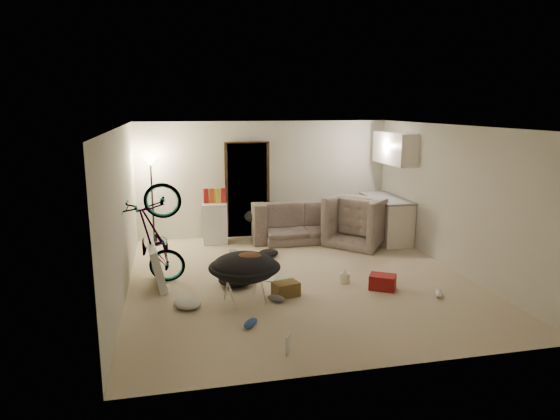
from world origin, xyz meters
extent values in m
cube|color=beige|center=(0.00, 0.00, -0.01)|extent=(5.50, 6.00, 0.02)
cube|color=white|center=(0.00, 0.00, 2.51)|extent=(5.50, 6.00, 0.02)
cube|color=beige|center=(0.00, 3.01, 1.25)|extent=(5.50, 0.02, 2.50)
cube|color=beige|center=(0.00, -3.01, 1.25)|extent=(5.50, 0.02, 2.50)
cube|color=beige|center=(-2.76, 0.00, 1.25)|extent=(0.02, 6.00, 2.50)
cube|color=beige|center=(2.76, 0.00, 1.25)|extent=(0.02, 6.00, 2.50)
cube|color=black|center=(-0.40, 2.97, 1.02)|extent=(0.85, 0.10, 2.04)
cube|color=#312111|center=(-0.40, 2.94, 1.02)|extent=(0.97, 0.04, 2.10)
cylinder|color=black|center=(-2.40, 2.65, 0.01)|extent=(0.28, 0.28, 0.03)
cylinder|color=black|center=(-2.40, 2.65, 0.85)|extent=(0.04, 0.04, 1.70)
cone|color=#FFE0A5|center=(-2.40, 2.65, 1.72)|extent=(0.24, 0.24, 0.18)
cube|color=white|center=(2.43, 2.00, 0.44)|extent=(0.60, 1.50, 0.88)
cube|color=gray|center=(2.43, 2.00, 0.90)|extent=(0.64, 1.54, 0.04)
cube|color=white|center=(2.56, 2.00, 1.95)|extent=(0.38, 1.40, 0.65)
imported|color=#333932|center=(0.69, 2.45, 0.32)|extent=(2.19, 0.86, 0.64)
imported|color=#333932|center=(1.85, 1.84, 0.38)|extent=(1.53, 1.53, 0.75)
imported|color=black|center=(-2.30, 0.22, 0.45)|extent=(1.77, 0.91, 0.98)
imported|color=maroon|center=(-0.82, -2.55, 0.01)|extent=(0.29, 0.27, 0.02)
cube|color=white|center=(-1.15, 2.55, 0.42)|extent=(0.53, 0.53, 0.84)
cube|color=maroon|center=(-1.32, 2.55, 1.00)|extent=(0.11, 0.09, 0.30)
cube|color=#BB5217|center=(-1.20, 2.55, 1.00)|extent=(0.11, 0.08, 0.30)
cube|color=gold|center=(-1.08, 2.55, 1.00)|extent=(0.12, 0.10, 0.30)
cube|color=maroon|center=(-0.96, 2.55, 1.00)|extent=(0.10, 0.07, 0.30)
cylinder|color=silver|center=(-1.03, -0.82, 0.24)|extent=(0.69, 0.69, 0.48)
ellipsoid|color=black|center=(-1.03, -0.82, 0.54)|extent=(0.97, 0.97, 0.41)
torus|color=black|center=(-1.03, -0.82, 0.54)|extent=(1.04, 1.04, 0.08)
ellipsoid|color=brown|center=(-0.98, -0.85, 0.65)|extent=(0.55, 0.49, 0.22)
ellipsoid|color=black|center=(-0.26, 2.45, 0.54)|extent=(0.66, 0.58, 0.28)
cube|color=silver|center=(-2.30, 0.20, 0.34)|extent=(0.36, 1.04, 0.68)
cube|color=brown|center=(-0.39, -0.70, 0.11)|extent=(0.43, 0.35, 0.21)
cube|color=maroon|center=(1.15, -0.75, 0.11)|extent=(0.49, 0.45, 0.23)
cylinder|color=white|center=(0.67, -0.36, 0.08)|extent=(0.16, 0.16, 0.16)
cone|color=white|center=(0.67, -0.36, 0.20)|extent=(0.09, 0.09, 0.07)
cube|color=#B4B2A6|center=(-0.41, 0.13, 0.00)|extent=(0.66, 0.67, 0.01)
cube|color=#294795|center=(-0.75, 0.64, 0.01)|extent=(0.36, 0.36, 0.03)
cube|color=silver|center=(-0.50, 0.04, 0.01)|extent=(0.26, 0.29, 0.02)
ellipsoid|color=#294795|center=(-0.11, 2.44, 0.05)|extent=(0.29, 0.25, 0.10)
ellipsoid|color=slate|center=(-0.89, 1.64, 0.05)|extent=(0.25, 0.28, 0.10)
ellipsoid|color=#294795|center=(-1.09, -1.66, 0.05)|extent=(0.27, 0.28, 0.10)
ellipsoid|color=slate|center=(-0.59, -0.90, 0.05)|extent=(0.29, 0.26, 0.10)
ellipsoid|color=white|center=(1.85, -1.22, 0.05)|extent=(0.22, 0.29, 0.10)
ellipsoid|color=black|center=(-1.06, -0.09, 0.09)|extent=(0.64, 0.57, 0.19)
ellipsoid|color=black|center=(-0.26, 1.34, 0.06)|extent=(0.54, 0.52, 0.13)
ellipsoid|color=silver|center=(-1.86, -0.84, 0.07)|extent=(0.54, 0.55, 0.13)
camera|label=1|loc=(-2.02, -7.63, 2.81)|focal=32.00mm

